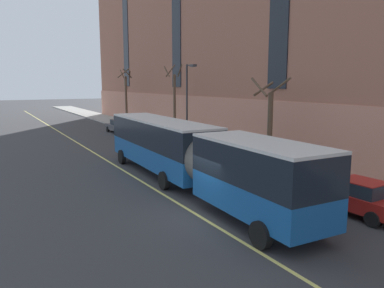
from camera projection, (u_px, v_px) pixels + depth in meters
ground_plane at (208, 214)px, 16.48m from camera, size 260.00×260.00×0.00m
sidewalk at (305, 174)px, 23.41m from camera, size 4.39×160.00×0.15m
city_bus at (187, 152)px, 20.37m from camera, size 3.26×19.17×3.47m
parked_car_red_1 at (358, 197)px, 16.38m from camera, size 2.02×4.36×1.56m
parked_car_darkgray_2 at (119, 126)px, 43.60m from camera, size 2.04×4.44×1.56m
street_tree_mid_block at (269, 121)px, 25.28m from camera, size 2.27×1.96×5.97m
street_tree_far_uptown at (174, 102)px, 37.43m from camera, size 1.66×1.63×7.43m
street_tree_far_downtown at (126, 96)px, 49.71m from camera, size 1.71×1.63×7.57m
street_lamp at (188, 97)px, 32.48m from camera, size 0.36×1.48×7.17m
lane_centerline at (169, 198)px, 18.83m from camera, size 0.16×140.00×0.01m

